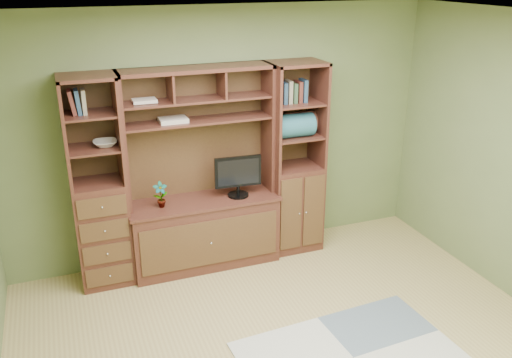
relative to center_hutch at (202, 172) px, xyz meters
name	(u,v)px	position (x,y,z in m)	size (l,w,h in m)	color
room	(306,212)	(0.30, -1.73, 0.28)	(4.60, 4.10, 2.64)	tan
center_hutch	(202,172)	(0.00, 0.00, 0.00)	(1.54, 0.53, 2.05)	#4B241A
left_tower	(98,184)	(-1.00, 0.04, 0.00)	(0.50, 0.45, 2.05)	#4B241A
right_tower	(295,159)	(1.02, 0.04, 0.00)	(0.55, 0.45, 2.05)	#4B241A
rug	(353,358)	(0.70, -1.88, -1.02)	(1.73, 1.16, 0.01)	gray
monitor	(238,169)	(0.36, -0.03, 0.00)	(0.48, 0.21, 0.59)	black
orchid	(161,195)	(-0.43, -0.03, -0.16)	(0.14, 0.09, 0.26)	#9C5434
magazines	(173,120)	(-0.24, 0.09, 0.54)	(0.27, 0.19, 0.04)	beige
bowl	(105,143)	(-0.89, 0.04, 0.39)	(0.22, 0.22, 0.05)	beige
blanket_teal	(293,126)	(0.98, -0.01, 0.39)	(0.42, 0.24, 0.24)	#275A68
blanket_red	(302,122)	(1.14, 0.12, 0.38)	(0.40, 0.22, 0.22)	brown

